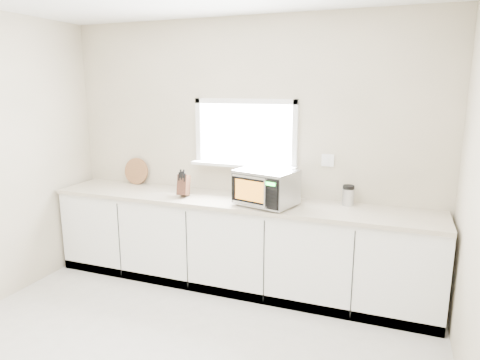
% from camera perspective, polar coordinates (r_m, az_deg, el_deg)
% --- Properties ---
extents(back_wall, '(4.00, 0.17, 2.70)m').
position_cam_1_polar(back_wall, '(4.44, 0.77, 3.86)').
color(back_wall, beige).
rests_on(back_wall, ground).
extents(cabinets, '(3.92, 0.60, 0.88)m').
position_cam_1_polar(cabinets, '(4.41, -0.61, -8.63)').
color(cabinets, white).
rests_on(cabinets, ground).
extents(countertop, '(3.92, 0.64, 0.04)m').
position_cam_1_polar(countertop, '(4.26, -0.67, -2.89)').
color(countertop, beige).
rests_on(countertop, cabinets).
extents(microwave, '(0.61, 0.53, 0.34)m').
position_cam_1_polar(microwave, '(4.02, 3.50, -0.92)').
color(microwave, black).
rests_on(microwave, countertop).
extents(knife_block, '(0.13, 0.21, 0.29)m').
position_cam_1_polar(knife_block, '(4.38, -7.53, -0.62)').
color(knife_block, '#4A2A1A').
rests_on(knife_block, countertop).
extents(cutting_board, '(0.30, 0.07, 0.30)m').
position_cam_1_polar(cutting_board, '(5.05, -13.66, 1.16)').
color(cutting_board, '#975F3A').
rests_on(cutting_board, countertop).
extents(coffee_grinder, '(0.13, 0.13, 0.20)m').
position_cam_1_polar(coffee_grinder, '(4.16, 14.23, -1.98)').
color(coffee_grinder, '#B4B8BC').
rests_on(coffee_grinder, countertop).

